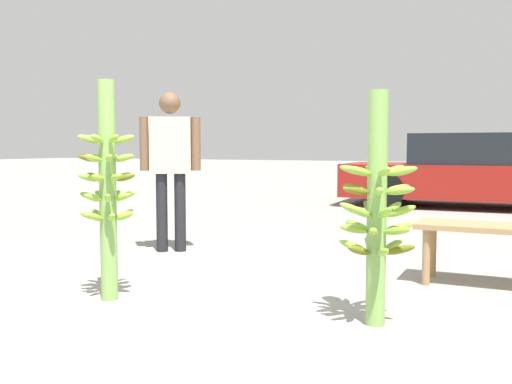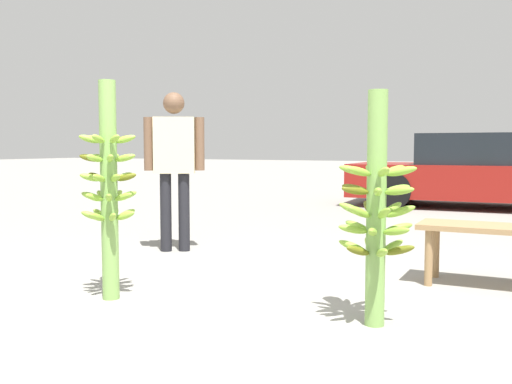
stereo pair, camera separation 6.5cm
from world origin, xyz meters
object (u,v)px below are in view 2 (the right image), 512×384
object	(u,v)px
banana_stalk_center	(376,209)
banana_stalk_left	(109,186)
parked_car	(486,172)
market_bench	(494,236)
vendor_person	(174,157)

from	to	relation	value
banana_stalk_center	banana_stalk_left	bearing A→B (deg)	-172.58
banana_stalk_left	banana_stalk_center	xyz separation A→B (m)	(1.80, 0.23, -0.09)
banana_stalk_center	parked_car	bearing A→B (deg)	89.93
parked_car	market_bench	bearing A→B (deg)	-177.18
banana_stalk_center	vendor_person	world-z (taller)	vendor_person
banana_stalk_left	market_bench	distance (m)	2.84
banana_stalk_left	vendor_person	distance (m)	1.85
banana_stalk_center	vendor_person	size ratio (longest dim) A/B	0.86
banana_stalk_center	market_bench	size ratio (longest dim) A/B	1.27
banana_stalk_left	market_bench	world-z (taller)	banana_stalk_left
banana_stalk_left	market_bench	size ratio (longest dim) A/B	1.39
banana_stalk_center	vendor_person	distance (m)	2.88
vendor_person	market_bench	world-z (taller)	vendor_person
vendor_person	market_bench	distance (m)	3.07
parked_car	banana_stalk_center	bearing A→B (deg)	177.55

